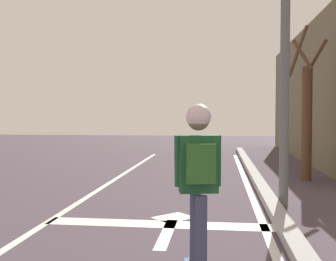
% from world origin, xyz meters
% --- Properties ---
extents(lane_line_center, '(0.12, 20.00, 0.01)m').
position_xyz_m(lane_line_center, '(-0.43, 6.00, 0.00)').
color(lane_line_center, silver).
rests_on(lane_line_center, ground).
extents(lane_line_curbside, '(0.12, 20.00, 0.01)m').
position_xyz_m(lane_line_curbside, '(2.70, 6.00, 0.00)').
color(lane_line_curbside, silver).
rests_on(lane_line_curbside, ground).
extents(stop_bar, '(3.28, 0.40, 0.01)m').
position_xyz_m(stop_bar, '(1.21, 5.90, 0.00)').
color(stop_bar, silver).
rests_on(stop_bar, ground).
extents(lane_arrow_stem, '(0.16, 1.40, 0.01)m').
position_xyz_m(lane_arrow_stem, '(1.37, 5.45, 0.00)').
color(lane_arrow_stem, silver).
rests_on(lane_arrow_stem, ground).
extents(lane_arrow_head, '(0.71, 0.71, 0.01)m').
position_xyz_m(lane_arrow_head, '(1.37, 6.30, 0.00)').
color(lane_arrow_head, silver).
rests_on(lane_arrow_head, ground).
extents(curb_strip, '(0.24, 24.00, 0.14)m').
position_xyz_m(curb_strip, '(2.95, 6.00, 0.07)').
color(curb_strip, '#9E9E9D').
rests_on(curb_strip, ground).
extents(skater, '(0.44, 0.61, 1.60)m').
position_xyz_m(skater, '(1.86, 3.94, 1.09)').
color(skater, '#3B3F5E').
rests_on(skater, skateboard).
extents(roadside_tree, '(0.92, 0.90, 3.78)m').
position_xyz_m(roadside_tree, '(4.15, 10.26, 1.57)').
color(roadside_tree, brown).
rests_on(roadside_tree, ground).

